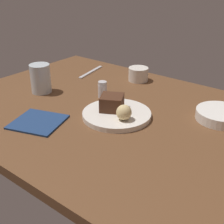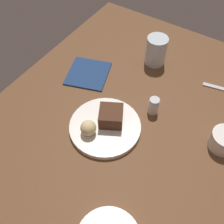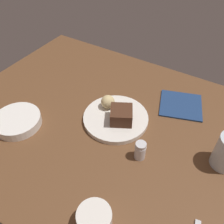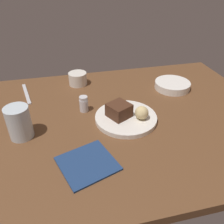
{
  "view_description": "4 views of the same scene",
  "coord_description": "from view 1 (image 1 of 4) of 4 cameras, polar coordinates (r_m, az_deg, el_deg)",
  "views": [
    {
      "loc": [
        56.76,
        -73.8,
        48.31
      ],
      "look_at": [
        2.56,
        -5.27,
        5.71
      ],
      "focal_mm": 49.05,
      "sensor_mm": 36.0,
      "label": 1
    },
    {
      "loc": [
        40.82,
        24.46,
        72.98
      ],
      "look_at": [
        -2.75,
        -3.45,
        5.19
      ],
      "focal_mm": 42.56,
      "sensor_mm": 36.0,
      "label": 2
    },
    {
      "loc": [
        -26.63,
        47.58,
        63.46
      ],
      "look_at": [
        3.2,
        -1.39,
        7.51
      ],
      "focal_mm": 38.53,
      "sensor_mm": 36.0,
      "label": 3
    },
    {
      "loc": [
        -18.47,
        -69.4,
        52.42
      ],
      "look_at": [
        -2.53,
        -1.84,
        6.61
      ],
      "focal_mm": 37.38,
      "sensor_mm": 36.0,
      "label": 4
    }
  ],
  "objects": [
    {
      "name": "chocolate_cake_slice",
      "position": [
        1.0,
        0.08,
        1.73
      ],
      "size": [
        9.78,
        9.8,
        4.92
      ],
      "primitive_type": "cube",
      "rotation": [
        0.0,
        0.0,
        5.2
      ],
      "color": "#472819",
      "rests_on": "dessert_plate"
    },
    {
      "name": "salt_shaker",
      "position": [
        1.14,
        -1.78,
        4.2
      ],
      "size": [
        3.37,
        3.37,
        6.22
      ],
      "color": "silver",
      "rests_on": "dining_table"
    },
    {
      "name": "dessert_plate",
      "position": [
        1.0,
        0.88,
        -0.45
      ],
      "size": [
        22.46,
        22.46,
        1.67
      ],
      "primitive_type": "cylinder",
      "color": "white",
      "rests_on": "dining_table"
    },
    {
      "name": "dining_table",
      "position": [
        1.04,
        0.69,
        -0.7
      ],
      "size": [
        120.0,
        84.0,
        3.0
      ],
      "primitive_type": "cube",
      "color": "brown",
      "rests_on": "ground"
    },
    {
      "name": "side_bowl",
      "position": [
        1.04,
        19.59,
        -0.55
      ],
      "size": [
        15.69,
        15.69,
        3.16
      ],
      "primitive_type": "cylinder",
      "color": "white",
      "rests_on": "dining_table"
    },
    {
      "name": "bread_roll",
      "position": [
        0.94,
        2.24,
        -0.07
      ],
      "size": [
        4.83,
        4.83,
        4.83
      ],
      "primitive_type": "sphere",
      "color": "#DBC184",
      "rests_on": "dessert_plate"
    },
    {
      "name": "water_glass",
      "position": [
        1.21,
        -13.17,
        6.11
      ],
      "size": [
        7.72,
        7.72,
        11.05
      ],
      "primitive_type": "cylinder",
      "color": "silver",
      "rests_on": "dining_table"
    },
    {
      "name": "folded_napkin",
      "position": [
        0.99,
        -13.62,
        -1.81
      ],
      "size": [
        18.83,
        18.49,
        0.6
      ],
      "primitive_type": "cube",
      "rotation": [
        0.0,
        0.0,
        0.33
      ],
      "color": "navy",
      "rests_on": "dining_table"
    },
    {
      "name": "coffee_cup",
      "position": [
        1.31,
        4.93,
        7.04
      ],
      "size": [
        8.34,
        8.34,
        5.69
      ],
      "primitive_type": "cylinder",
      "color": "silver",
      "rests_on": "dining_table"
    },
    {
      "name": "butter_knife",
      "position": [
        1.42,
        -3.95,
        7.46
      ],
      "size": [
        5.13,
        18.9,
        0.5
      ],
      "primitive_type": "cube",
      "rotation": [
        0.0,
        0.0,
        4.91
      ],
      "color": "silver",
      "rests_on": "dining_table"
    }
  ]
}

